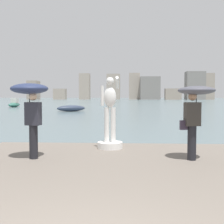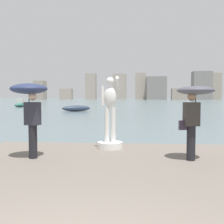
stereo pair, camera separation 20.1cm
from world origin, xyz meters
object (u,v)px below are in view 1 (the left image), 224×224
Objects in this scene: statue_white_figure at (110,124)px; onlooker_left at (31,99)px; onlooker_right at (195,103)px; boat_leftward at (14,104)px; boat_rightward at (71,108)px.

onlooker_left is at bearing -141.25° from statue_white_figure.
boat_leftward is (-21.75, 43.75, -1.33)m from onlooker_right.
boat_leftward is at bearing 116.43° from onlooker_right.
onlooker_right is (2.26, -1.53, 0.70)m from statue_white_figure.
statue_white_figure is 2.66m from onlooker_left.
boat_rightward is (12.70, -13.49, -0.15)m from boat_leftward.
statue_white_figure is 1.14× the size of onlooker_left.
statue_white_figure is at bearing 145.89° from onlooker_right.
onlooker_right is at bearing 0.76° from onlooker_left.
onlooker_right is 31.62m from boat_rightward.
boat_rightward is at bearing 99.00° from onlooker_left.
boat_leftward is at bearing 133.29° from boat_rightward.
onlooker_right is at bearing -63.57° from boat_leftward.
statue_white_figure reaches higher than boat_leftward.
statue_white_figure is 0.56× the size of boat_leftward.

